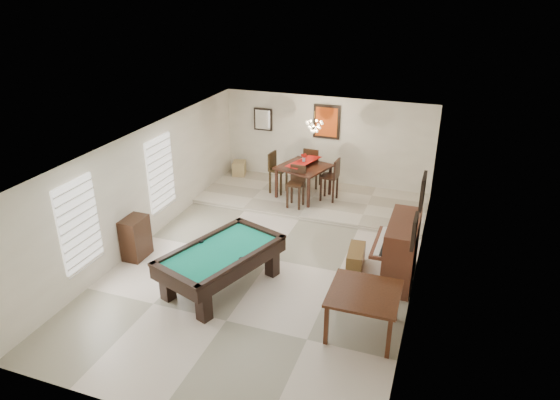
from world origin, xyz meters
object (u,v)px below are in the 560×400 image
Objects in this scene: dining_chair_south at (295,187)px; chandelier at (314,123)px; dining_table at (303,179)px; flower_vase at (304,158)px; upright_piano at (394,249)px; apothecary_chest at (136,238)px; dining_chair_west at (278,173)px; pool_table at (222,269)px; square_table at (363,312)px; dining_chair_north at (313,167)px; dining_chair_east at (329,180)px; piano_bench at (356,259)px; corner_bench at (239,168)px.

dining_chair_south is 1.80× the size of chandelier.
dining_table is 1.99× the size of chandelier.
upright_piano is at bearing -47.30° from flower_vase.
dining_table reaches higher than apothecary_chest.
dining_table is 1.06× the size of dining_chair_west.
pool_table is 3.42m from upright_piano.
dining_table is at bearing 117.59° from square_table.
pool_table is 4.59m from flower_vase.
pool_table is 2.05× the size of dining_chair_north.
upright_piano reaches higher than dining_chair_south.
dining_chair_north is at bearing 87.07° from flower_vase.
square_table is 5.17m from apothecary_chest.
dining_chair_west is at bearing 115.18° from pool_table.
flower_vase reaches higher than dining_chair_west.
dining_table is (-2.59, 4.95, 0.21)m from square_table.
dining_chair_north is at bearing 106.03° from pool_table.
dining_chair_north reaches higher than dining_chair_east.
apothecary_chest reaches higher than square_table.
dining_chair_north is at bearing 106.28° from chandelier.
dining_chair_north is (-2.03, 3.74, 0.47)m from piano_bench.
flower_vase is 0.91m from dining_chair_west.
dining_chair_east is at bearing 0.11° from dining_table.
upright_piano is 1.33× the size of dining_chair_north.
corner_bench is at bearing 138.38° from piano_bench.
dining_chair_north reaches higher than dining_chair_west.
dining_chair_south is at bearing -111.01° from chandelier.
corner_bench is at bearing 160.24° from chandelier.
piano_bench is 3.10m from dining_chair_south.
dining_chair_east is at bearing -83.07° from dining_chair_west.
apothecary_chest is 4.81m from dining_table.
upright_piano reaches higher than apothecary_chest.
apothecary_chest is 1.54× the size of chandelier.
square_table reaches higher than corner_bench.
corner_bench is at bearing -102.48° from dining_chair_east.
dining_chair_west is at bearing 139.03° from upright_piano.
upright_piano is 3.71m from dining_chair_east.
upright_piano is at bearing 38.50° from dining_chair_east.
upright_piano is 2.57× the size of chandelier.
dining_chair_west is at bearing 132.88° from piano_bench.
dining_chair_west reaches higher than pool_table.
dining_chair_south is at bearing 121.36° from square_table.
piano_bench is 0.69× the size of dining_table.
apothecary_chest is at bearing -124.30° from chandelier.
pool_table is 5.76m from corner_bench.
flower_vase is at bearing 124.70° from piano_bench.
pool_table is at bearing -8.37° from dining_chair_east.
chandelier is at bearing 115.25° from square_table.
pool_table is at bearing -10.38° from apothecary_chest.
dining_chair_west reaches higher than apothecary_chest.
dining_chair_west is (-3.32, 4.98, 0.28)m from square_table.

